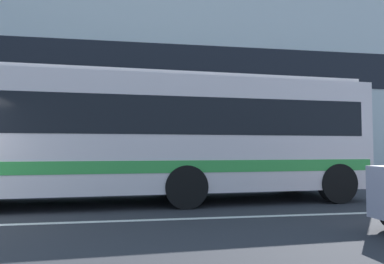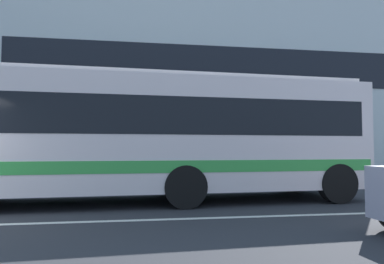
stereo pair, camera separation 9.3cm
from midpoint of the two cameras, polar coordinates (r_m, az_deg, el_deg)
hedge_row_far at (r=12.96m, az=-18.25°, el=-6.89°), size 17.10×1.10×0.83m
apartment_block_right at (r=22.51m, az=3.85°, el=6.10°), size 24.10×9.28×9.70m
transit_bus at (r=9.17m, az=-6.36°, el=-0.22°), size 11.35×3.09×3.23m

